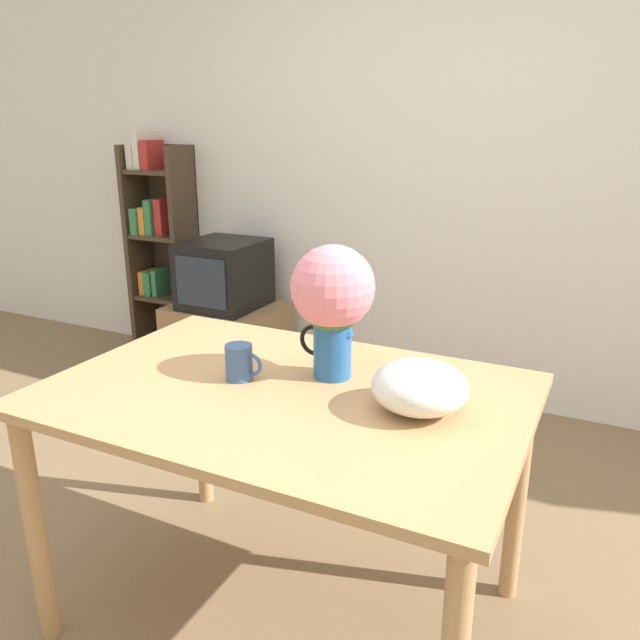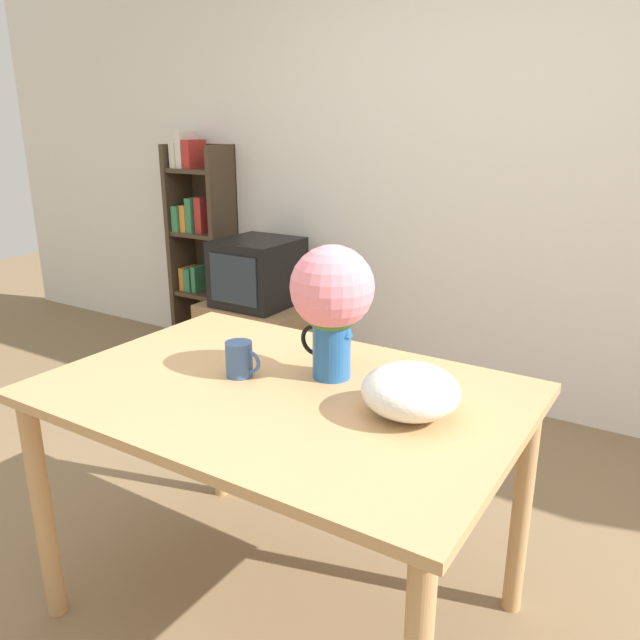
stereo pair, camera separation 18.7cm
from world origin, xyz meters
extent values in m
plane|color=#7F6647|center=(0.00, 0.00, 0.00)|extent=(12.00, 12.00, 0.00)
cube|color=silver|center=(0.00, 1.97, 1.30)|extent=(8.00, 0.05, 2.60)
cube|color=tan|center=(0.04, 0.03, 0.78)|extent=(1.38, 0.94, 0.03)
cylinder|color=tan|center=(-0.59, -0.38, 0.38)|extent=(0.06, 0.06, 0.77)
cylinder|color=tan|center=(-0.59, 0.44, 0.38)|extent=(0.06, 0.06, 0.77)
cylinder|color=tan|center=(0.67, 0.44, 0.38)|extent=(0.06, 0.06, 0.77)
cylinder|color=#235B9E|center=(0.12, 0.18, 0.90)|extent=(0.12, 0.12, 0.19)
cone|color=#235B9E|center=(0.17, 0.18, 0.96)|extent=(0.04, 0.04, 0.05)
torus|color=black|center=(0.06, 0.18, 0.91)|extent=(0.10, 0.01, 0.10)
sphere|color=#3D7033|center=(0.12, 0.18, 1.04)|extent=(0.19, 0.19, 0.19)
sphere|color=pink|center=(0.12, 0.18, 1.08)|extent=(0.25, 0.25, 0.25)
cylinder|color=#385689|center=(-0.12, 0.03, 0.85)|extent=(0.08, 0.08, 0.11)
torus|color=#385689|center=(-0.08, 0.03, 0.85)|extent=(0.07, 0.01, 0.07)
ellipsoid|color=silver|center=(0.43, 0.07, 0.87)|extent=(0.26, 0.26, 0.14)
cube|color=#8E6B47|center=(-1.25, 1.58, 0.24)|extent=(0.66, 0.50, 0.47)
cube|color=black|center=(-1.25, 1.58, 0.67)|extent=(0.43, 0.46, 0.40)
cube|color=#232D38|center=(-1.25, 1.35, 0.67)|extent=(0.34, 0.01, 0.29)
cube|color=#423323|center=(-2.11, 1.82, 0.70)|extent=(0.04, 0.27, 1.40)
cube|color=#423323|center=(-1.72, 1.82, 0.70)|extent=(0.04, 0.27, 1.40)
cube|color=#423323|center=(-1.92, 1.95, 0.70)|extent=(0.43, 0.01, 1.40)
cube|color=#423323|center=(-1.92, 1.82, 0.39)|extent=(0.36, 0.25, 0.03)
cube|color=orange|center=(-2.06, 1.81, 0.49)|extent=(0.04, 0.16, 0.16)
cube|color=#337A4C|center=(-2.00, 1.81, 0.49)|extent=(0.06, 0.17, 0.16)
cube|color=#337A4C|center=(-1.95, 1.81, 0.50)|extent=(0.04, 0.16, 0.18)
cube|color=#423323|center=(-1.92, 1.82, 0.81)|extent=(0.36, 0.25, 0.03)
cube|color=#337A4C|center=(-2.05, 1.81, 0.91)|extent=(0.06, 0.23, 0.17)
cube|color=orange|center=(-1.99, 1.81, 0.92)|extent=(0.05, 0.19, 0.18)
cube|color=#337A4C|center=(-1.94, 1.81, 0.94)|extent=(0.05, 0.19, 0.23)
cube|color=#B72D28|center=(-1.87, 1.81, 0.95)|extent=(0.06, 0.15, 0.24)
cube|color=#423323|center=(-1.92, 1.82, 1.24)|extent=(0.36, 0.25, 0.03)
cube|color=silver|center=(-2.05, 1.81, 1.33)|extent=(0.05, 0.19, 0.17)
cube|color=silver|center=(-2.00, 1.81, 1.37)|extent=(0.05, 0.17, 0.24)
cube|color=#B72D28|center=(-1.94, 1.81, 1.34)|extent=(0.06, 0.17, 0.18)
camera|label=1|loc=(0.87, -1.42, 1.54)|focal=35.00mm
camera|label=2|loc=(1.03, -1.33, 1.54)|focal=35.00mm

